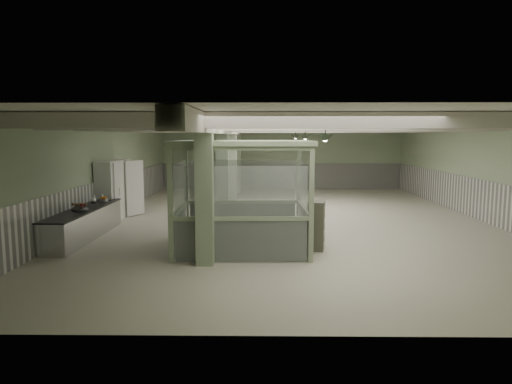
{
  "coord_description": "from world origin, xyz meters",
  "views": [
    {
      "loc": [
        -1.13,
        -16.8,
        3.12
      ],
      "look_at": [
        -1.32,
        -2.13,
        1.3
      ],
      "focal_mm": 32.0,
      "sensor_mm": 36.0,
      "label": 1
    }
  ],
  "objects_px": {
    "prep_counter": "(85,223)",
    "filing_cabinet": "(316,225)",
    "guard_booth": "(242,178)",
    "walkin_cooler": "(115,190)"
  },
  "relations": [
    {
      "from": "prep_counter",
      "to": "walkin_cooler",
      "type": "height_order",
      "value": "walkin_cooler"
    },
    {
      "from": "prep_counter",
      "to": "guard_booth",
      "type": "height_order",
      "value": "guard_booth"
    },
    {
      "from": "guard_booth",
      "to": "filing_cabinet",
      "type": "height_order",
      "value": "guard_booth"
    },
    {
      "from": "prep_counter",
      "to": "filing_cabinet",
      "type": "distance_m",
      "value": 7.03
    },
    {
      "from": "walkin_cooler",
      "to": "guard_booth",
      "type": "xyz_separation_m",
      "value": [
        4.95,
        -4.42,
        0.86
      ]
    },
    {
      "from": "walkin_cooler",
      "to": "filing_cabinet",
      "type": "xyz_separation_m",
      "value": [
        6.99,
        -4.51,
        -0.44
      ]
    },
    {
      "from": "guard_booth",
      "to": "filing_cabinet",
      "type": "relative_size",
      "value": 2.82
    },
    {
      "from": "prep_counter",
      "to": "filing_cabinet",
      "type": "xyz_separation_m",
      "value": [
        6.91,
        -1.29,
        0.21
      ]
    },
    {
      "from": "walkin_cooler",
      "to": "filing_cabinet",
      "type": "relative_size",
      "value": 1.81
    },
    {
      "from": "filing_cabinet",
      "to": "walkin_cooler",
      "type": "bearing_deg",
      "value": 158.46
    }
  ]
}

